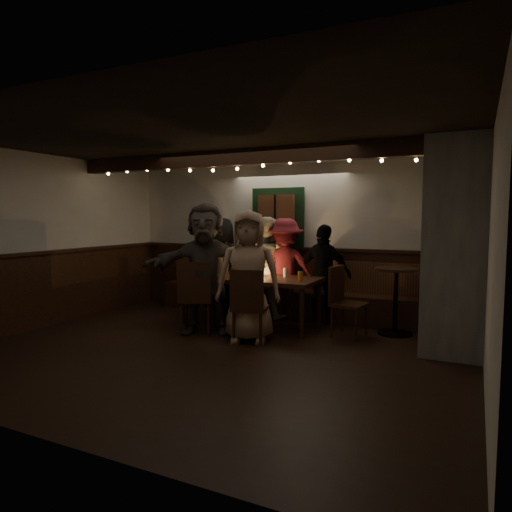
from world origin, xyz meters
The scene contains 13 objects.
room centered at (1.07, 1.42, 1.07)m, with size 6.02×5.01×2.62m.
dining_table centered at (-0.21, 1.40, 0.69)m, with size 2.10×0.90×0.91m.
chair_near_left centered at (-0.66, 0.58, 0.59)m, with size 0.62×0.62×1.04m.
chair_near_right centered at (0.23, 0.48, 0.55)m, with size 0.53×0.53×0.98m.
chair_end centered at (1.23, 1.41, 0.55)m, with size 0.51×0.51×0.97m.
high_top centered at (1.88, 1.82, 0.60)m, with size 0.59×0.59×0.95m.
person_a centered at (-1.12, 2.07, 0.82)m, with size 0.81×0.52×1.65m, color black.
person_b centered at (-0.60, 2.13, 0.82)m, with size 0.60×0.39×1.63m, color black.
person_c centered at (-0.24, 2.03, 0.83)m, with size 0.81×0.63×1.66m, color beige.
person_d centered at (0.08, 2.07, 0.82)m, with size 1.06×0.61×1.64m, color maroon.
person_e centered at (0.76, 2.05, 0.77)m, with size 0.90×0.38×1.54m, color black.
person_f centered at (-0.56, 0.69, 0.93)m, with size 1.73×0.55×1.87m, color #413A33.
person_g centered at (0.17, 0.59, 0.88)m, with size 0.86×0.56×1.75m, color tan.
Camera 1 is at (2.88, -4.76, 1.67)m, focal length 32.00 mm.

